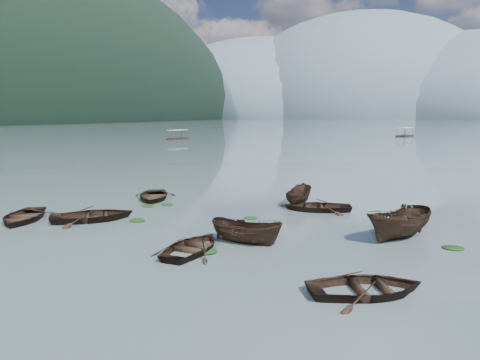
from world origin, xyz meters
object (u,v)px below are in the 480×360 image
(rowboat_3, at_px, (193,251))
(rowboat_0, at_px, (23,221))
(pontoon_left, at_px, (178,139))
(pontoon_centre, at_px, (405,136))

(rowboat_3, bearing_deg, rowboat_0, -5.18)
(rowboat_3, xyz_separation_m, pontoon_left, (-45.33, 84.25, 0.00))
(pontoon_centre, bearing_deg, rowboat_3, -69.46)
(rowboat_0, xyz_separation_m, pontoon_left, (-32.95, 82.33, 0.00))
(pontoon_left, bearing_deg, rowboat_0, -56.38)
(pontoon_left, relative_size, pontoon_centre, 0.95)
(pontoon_centre, bearing_deg, rowboat_0, -75.32)
(rowboat_3, relative_size, pontoon_centre, 0.62)
(pontoon_left, height_order, pontoon_centre, pontoon_centre)
(rowboat_3, height_order, pontoon_centre, pontoon_centre)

